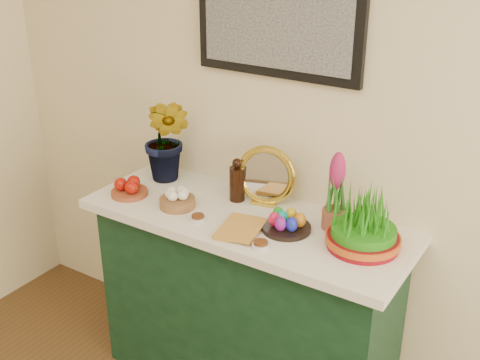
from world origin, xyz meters
name	(u,v)px	position (x,y,z in m)	size (l,w,h in m)	color
sideboard	(246,307)	(-0.45, 2.00, 0.42)	(1.30, 0.45, 0.85)	#153A1F
tablecloth	(246,219)	(-0.45, 2.00, 0.87)	(1.40, 0.55, 0.04)	white
hyacinth_green	(167,126)	(-0.95, 2.11, 1.16)	(0.27, 0.23, 0.54)	#2B7020
apple_bowl	(129,188)	(-1.00, 1.89, 0.92)	(0.20, 0.20, 0.08)	brown
garlic_basket	(177,199)	(-0.74, 1.91, 0.93)	(0.17, 0.17, 0.09)	olive
vinegar_cruet	(237,182)	(-0.56, 2.11, 0.98)	(0.07, 0.07, 0.20)	black
mirror	(266,176)	(-0.44, 2.15, 1.02)	(0.27, 0.11, 0.26)	gold
book	(222,224)	(-0.48, 1.86, 0.90)	(0.14, 0.21, 0.03)	gold
spice_dish_left	(198,218)	(-0.59, 1.86, 0.90)	(0.06, 0.06, 0.03)	silver
spice_dish_right	(261,245)	(-0.27, 1.81, 0.90)	(0.07, 0.07, 0.03)	silver
egg_plate	(286,223)	(-0.25, 1.98, 0.92)	(0.21, 0.21, 0.08)	black
hyacinth_pink	(336,195)	(-0.10, 2.10, 1.04)	(0.10, 0.10, 0.32)	#964F37
wheatgrass_sabzeh	(364,223)	(0.05, 2.02, 0.99)	(0.28, 0.28, 0.23)	maroon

